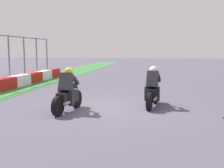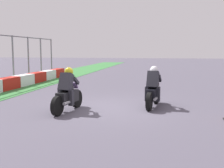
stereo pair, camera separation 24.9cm
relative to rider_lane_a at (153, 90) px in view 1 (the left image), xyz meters
name	(u,v)px [view 1 (the left image)]	position (x,y,z in m)	size (l,w,h in m)	color
ground_plane	(113,108)	(-0.44, 1.41, -0.62)	(120.00, 120.00, 0.00)	#514C5B
rider_lane_a	(153,90)	(0.00, 0.00, 0.00)	(2.04, 0.59, 1.51)	black
rider_lane_b	(68,94)	(-1.31, 2.84, 0.00)	(2.04, 0.59, 1.51)	black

